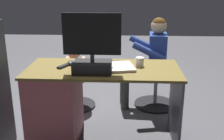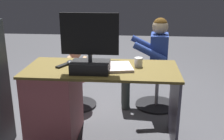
{
  "view_description": "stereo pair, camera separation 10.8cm",
  "coord_description": "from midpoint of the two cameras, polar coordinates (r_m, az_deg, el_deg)",
  "views": [
    {
      "loc": [
        -0.21,
        2.89,
        1.52
      ],
      "look_at": [
        -0.06,
        0.01,
        0.59
      ],
      "focal_mm": 44.86,
      "sensor_mm": 36.0,
      "label": 1
    },
    {
      "loc": [
        -0.31,
        2.88,
        1.52
      ],
      "look_at": [
        -0.06,
        0.01,
        0.59
      ],
      "focal_mm": 44.86,
      "sensor_mm": 36.0,
      "label": 2
    }
  ],
  "objects": [
    {
      "name": "teddy_bear",
      "position": [
        3.4,
        -6.48,
        1.88
      ],
      "size": [
        0.25,
        0.26,
        0.36
      ],
      "color": "#D9AC7E",
      "rests_on": "office_chair_teddy"
    },
    {
      "name": "desk",
      "position": [
        2.79,
        -8.7,
        -6.15
      ],
      "size": [
        1.42,
        0.65,
        0.74
      ],
      "color": "brown",
      "rests_on": "ground_plane"
    },
    {
      "name": "tv_remote",
      "position": [
        2.67,
        -8.91,
        0.9
      ],
      "size": [
        0.11,
        0.15,
        0.02
      ],
      "primitive_type": "cube",
      "rotation": [
        0.0,
        0.0,
        -0.47
      ],
      "color": "black",
      "rests_on": "desk"
    },
    {
      "name": "computer_mouse",
      "position": [
        2.74,
        -7.47,
        1.59
      ],
      "size": [
        0.06,
        0.1,
        0.04
      ],
      "primitive_type": "ellipsoid",
      "color": "#292B31",
      "rests_on": "desk"
    },
    {
      "name": "monitor",
      "position": [
        2.44,
        -3.23,
        3.24
      ],
      "size": [
        0.5,
        0.23,
        0.52
      ],
      "color": "black",
      "rests_on": "desk"
    },
    {
      "name": "notebook_binder",
      "position": [
        2.59,
        2.75,
        0.63
      ],
      "size": [
        0.28,
        0.34,
        0.02
      ],
      "primitive_type": "cube",
      "rotation": [
        0.0,
        0.0,
        0.2
      ],
      "color": "silver",
      "rests_on": "desk"
    },
    {
      "name": "keyboard",
      "position": [
        2.72,
        -1.81,
        1.41
      ],
      "size": [
        0.42,
        0.14,
        0.02
      ],
      "primitive_type": "cube",
      "color": "black",
      "rests_on": "desk"
    },
    {
      "name": "visitor_chair",
      "position": [
        3.52,
        10.01,
        -3.75
      ],
      "size": [
        0.52,
        0.52,
        0.43
      ],
      "color": "black",
      "rests_on": "ground_plane"
    },
    {
      "name": "cup",
      "position": [
        2.65,
        6.57,
        1.6
      ],
      "size": [
        0.08,
        0.08,
        0.09
      ],
      "primitive_type": "cylinder",
      "color": "white",
      "rests_on": "desk"
    },
    {
      "name": "person",
      "position": [
        3.38,
        8.9,
        2.71
      ],
      "size": [
        0.56,
        0.5,
        1.11
      ],
      "color": "navy",
      "rests_on": "ground_plane"
    },
    {
      "name": "office_chair_teddy",
      "position": [
        3.5,
        -6.33,
        -3.52
      ],
      "size": [
        0.48,
        0.48,
        0.43
      ],
      "color": "black",
      "rests_on": "ground_plane"
    },
    {
      "name": "ground_plane",
      "position": [
        3.27,
        -0.12,
        -9.74
      ],
      "size": [
        10.0,
        10.0,
        0.0
      ],
      "primitive_type": "plane",
      "color": "#45454A"
    }
  ]
}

